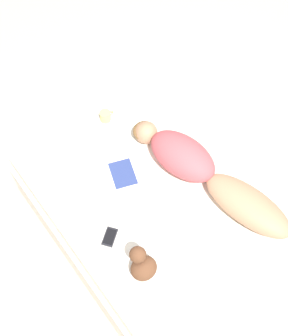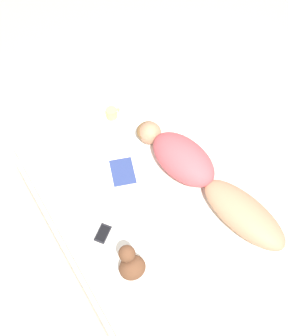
{
  "view_description": "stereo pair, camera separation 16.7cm",
  "coord_description": "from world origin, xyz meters",
  "px_view_note": "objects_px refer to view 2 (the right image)",
  "views": [
    {
      "loc": [
        -1.15,
        -1.09,
        3.51
      ],
      "look_at": [
        -0.12,
        0.3,
        0.61
      ],
      "focal_mm": 50.0,
      "sensor_mm": 36.0,
      "label": 1
    },
    {
      "loc": [
        -1.02,
        -1.18,
        3.51
      ],
      "look_at": [
        -0.12,
        0.3,
        0.61
      ],
      "focal_mm": 50.0,
      "sensor_mm": 36.0,
      "label": 2
    }
  ],
  "objects_px": {
    "person": "(203,178)",
    "open_magazine": "(106,175)",
    "cell_phone": "(103,233)",
    "coffee_mug": "(112,113)"
  },
  "relations": [
    {
      "from": "person",
      "to": "cell_phone",
      "type": "height_order",
      "value": "person"
    },
    {
      "from": "person",
      "to": "open_magazine",
      "type": "bearing_deg",
      "value": 130.23
    },
    {
      "from": "person",
      "to": "coffee_mug",
      "type": "bearing_deg",
      "value": 94.3
    },
    {
      "from": "person",
      "to": "open_magazine",
      "type": "distance_m",
      "value": 0.7
    },
    {
      "from": "open_magazine",
      "to": "cell_phone",
      "type": "height_order",
      "value": "same"
    },
    {
      "from": "person",
      "to": "open_magazine",
      "type": "relative_size",
      "value": 2.33
    },
    {
      "from": "person",
      "to": "open_magazine",
      "type": "xyz_separation_m",
      "value": [
        -0.55,
        0.43,
        -0.1
      ]
    },
    {
      "from": "cell_phone",
      "to": "coffee_mug",
      "type": "bearing_deg",
      "value": 110.27
    },
    {
      "from": "person",
      "to": "cell_phone",
      "type": "distance_m",
      "value": 0.8
    },
    {
      "from": "person",
      "to": "open_magazine",
      "type": "height_order",
      "value": "person"
    }
  ]
}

